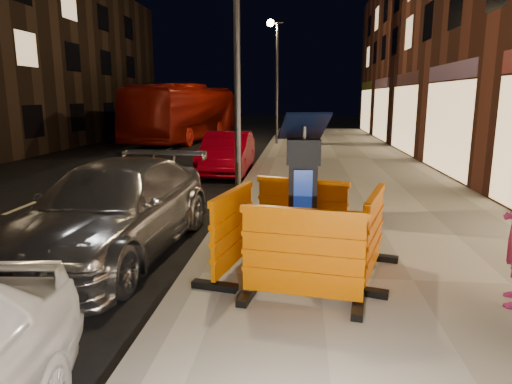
# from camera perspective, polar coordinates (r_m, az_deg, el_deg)

# --- Properties ---
(ground_plane) EXTENTS (120.00, 120.00, 0.00)m
(ground_plane) POSITION_cam_1_polar(r_m,az_deg,el_deg) (6.56, -7.96, -11.11)
(ground_plane) COLOR black
(ground_plane) RESTS_ON ground
(sidewalk) EXTENTS (6.00, 60.00, 0.15)m
(sidewalk) POSITION_cam_1_polar(r_m,az_deg,el_deg) (6.55, 19.00, -10.99)
(sidewalk) COLOR gray
(sidewalk) RESTS_ON ground
(kerb) EXTENTS (0.30, 60.00, 0.15)m
(kerb) POSITION_cam_1_polar(r_m,az_deg,el_deg) (6.53, -7.98, -10.51)
(kerb) COLOR slate
(kerb) RESTS_ON ground
(parking_kiosk) EXTENTS (0.80, 0.80, 2.08)m
(parking_kiosk) POSITION_cam_1_polar(r_m,az_deg,el_deg) (6.13, 5.85, -1.03)
(parking_kiosk) COLOR black
(parking_kiosk) RESTS_ON sidewalk
(barrier_front) EXTENTS (1.57, 0.85, 1.16)m
(barrier_front) POSITION_cam_1_polar(r_m,az_deg,el_deg) (5.35, 5.79, -8.09)
(barrier_front) COLOR #E16700
(barrier_front) RESTS_ON sidewalk
(barrier_back) EXTENTS (1.60, 1.03, 1.16)m
(barrier_back) POSITION_cam_1_polar(r_m,az_deg,el_deg) (7.16, 5.74, -2.92)
(barrier_back) COLOR #E16700
(barrier_back) RESTS_ON sidewalk
(barrier_kerbside) EXTENTS (0.92, 1.58, 1.16)m
(barrier_kerbside) POSITION_cam_1_polar(r_m,az_deg,el_deg) (6.31, -2.93, -4.91)
(barrier_kerbside) COLOR #E16700
(barrier_kerbside) RESTS_ON sidewalk
(barrier_bldgside) EXTENTS (1.01, 1.60, 1.16)m
(barrier_bldgside) POSITION_cam_1_polar(r_m,az_deg,el_deg) (6.33, 14.43, -5.24)
(barrier_bldgside) COLOR #E16700
(barrier_bldgside) RESTS_ON sidewalk
(car_silver) EXTENTS (2.43, 5.26, 1.49)m
(car_silver) POSITION_cam_1_polar(r_m,az_deg,el_deg) (7.99, -17.03, -7.28)
(car_silver) COLOR #A5A5AA
(car_silver) RESTS_ON ground
(car_red) EXTENTS (1.51, 4.23, 1.39)m
(car_red) POSITION_cam_1_polar(r_m,az_deg,el_deg) (15.50, -3.56, 2.35)
(car_red) COLOR #9B0416
(car_red) RESTS_ON ground
(bus_doubledecker) EXTENTS (4.09, 11.86, 3.24)m
(bus_doubledecker) POSITION_cam_1_polar(r_m,az_deg,el_deg) (27.30, -8.60, 6.34)
(bus_doubledecker) COLOR maroon
(bus_doubledecker) RESTS_ON ground
(street_lamp_mid) EXTENTS (0.12, 0.12, 6.00)m
(street_lamp_mid) POSITION_cam_1_polar(r_m,az_deg,el_deg) (8.97, -2.37, 15.68)
(street_lamp_mid) COLOR #3F3F44
(street_lamp_mid) RESTS_ON sidewalk
(street_lamp_far) EXTENTS (0.12, 0.12, 6.00)m
(street_lamp_far) POSITION_cam_1_polar(r_m,az_deg,el_deg) (23.91, 2.64, 13.26)
(street_lamp_far) COLOR #3F3F44
(street_lamp_far) RESTS_ON sidewalk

